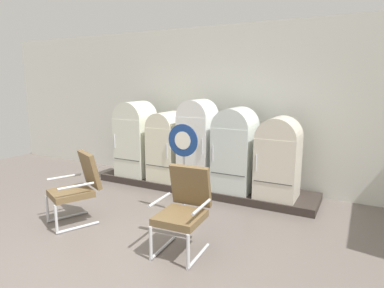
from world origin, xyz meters
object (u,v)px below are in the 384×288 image
refrigerator_1 (167,144)px  refrigerator_2 (197,140)px  refrigerator_0 (136,136)px  sign_stand (183,169)px  refrigerator_3 (235,147)px  armchair_right (184,206)px  armchair_left (78,185)px  refrigerator_4 (278,156)px

refrigerator_1 → refrigerator_2: bearing=-4.0°
refrigerator_0 → refrigerator_2: 1.48m
sign_stand → refrigerator_3: bearing=70.5°
armchair_right → refrigerator_1: bearing=126.7°
refrigerator_3 → refrigerator_2: bearing=-175.9°
refrigerator_0 → armchair_left: size_ratio=1.47×
refrigerator_1 → sign_stand: size_ratio=0.94×
refrigerator_2 → armchair_left: bearing=-114.4°
refrigerator_0 → refrigerator_2: size_ratio=0.95×
refrigerator_0 → armchair_left: refrigerator_0 is taller
refrigerator_0 → refrigerator_2: bearing=-1.4°
refrigerator_2 → refrigerator_3: (0.74, 0.05, -0.08)m
refrigerator_4 → armchair_right: bearing=-107.2°
refrigerator_0 → refrigerator_3: 2.22m
refrigerator_1 → armchair_right: size_ratio=1.29×
refrigerator_0 → refrigerator_1: (0.76, 0.01, -0.10)m
refrigerator_0 → refrigerator_1: refrigerator_0 is taller
refrigerator_3 → sign_stand: refrigerator_3 is taller
refrigerator_2 → refrigerator_4: 1.54m
refrigerator_1 → refrigerator_3: refrigerator_3 is taller
refrigerator_1 → refrigerator_3: (1.46, 0.00, 0.07)m
refrigerator_3 → sign_stand: 1.26m
refrigerator_0 → sign_stand: size_ratio=1.06×
refrigerator_0 → refrigerator_3: size_ratio=1.03×
refrigerator_2 → sign_stand: bearing=-73.9°
refrigerator_3 → armchair_left: bearing=-128.2°
refrigerator_1 → refrigerator_2: refrigerator_2 is taller
sign_stand → refrigerator_0: bearing=147.4°
sign_stand → refrigerator_1: bearing=131.8°
refrigerator_0 → armchair_left: (0.53, -2.13, -0.39)m
refrigerator_1 → refrigerator_4: (2.25, -0.03, -0.00)m
refrigerator_3 → armchair_right: size_ratio=1.42×
refrigerator_2 → armchair_left: refrigerator_2 is taller
refrigerator_1 → refrigerator_4: 2.25m
refrigerator_3 → refrigerator_4: refrigerator_3 is taller
armchair_left → armchair_right: size_ratio=1.00×
refrigerator_4 → armchair_right: size_ratio=1.31×
refrigerator_2 → sign_stand: 1.19m
armchair_right → refrigerator_2: bearing=112.7°
refrigerator_1 → refrigerator_4: bearing=-0.8°
refrigerator_4 → sign_stand: 1.66m
refrigerator_3 → armchair_right: 2.18m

